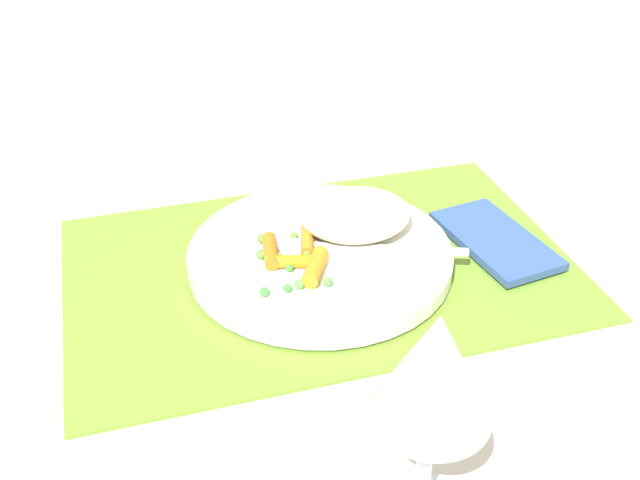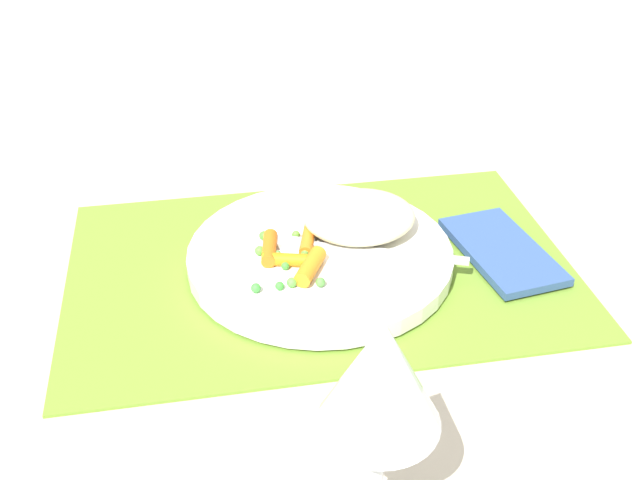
% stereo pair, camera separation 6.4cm
% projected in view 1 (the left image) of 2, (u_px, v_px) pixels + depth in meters
% --- Properties ---
extents(ground_plane, '(2.40, 2.40, 0.00)m').
position_uv_depth(ground_plane, '(320.00, 268.00, 0.73)').
color(ground_plane, beige).
extents(placemat, '(0.48, 0.31, 0.01)m').
position_uv_depth(placemat, '(320.00, 266.00, 0.73)').
color(placemat, olive).
rests_on(placemat, ground_plane).
extents(plate, '(0.25, 0.25, 0.02)m').
position_uv_depth(plate, '(320.00, 256.00, 0.72)').
color(plate, white).
rests_on(plate, placemat).
extents(rice_mound, '(0.11, 0.10, 0.03)m').
position_uv_depth(rice_mound, '(356.00, 214.00, 0.74)').
color(rice_mound, beige).
rests_on(rice_mound, plate).
extents(carrot_portion, '(0.06, 0.10, 0.02)m').
position_uv_depth(carrot_portion, '(297.00, 255.00, 0.70)').
color(carrot_portion, orange).
rests_on(carrot_portion, plate).
extents(pea_scatter, '(0.07, 0.09, 0.01)m').
position_uv_depth(pea_scatter, '(292.00, 265.00, 0.69)').
color(pea_scatter, '#539842').
rests_on(pea_scatter, plate).
extents(fork, '(0.18, 0.08, 0.01)m').
position_uv_depth(fork, '(345.00, 247.00, 0.72)').
color(fork, silver).
rests_on(fork, plate).
extents(wine_glass, '(0.07, 0.07, 0.17)m').
position_uv_depth(wine_glass, '(434.00, 377.00, 0.43)').
color(wine_glass, silver).
rests_on(wine_glass, ground_plane).
extents(napkin, '(0.09, 0.14, 0.01)m').
position_uv_depth(napkin, '(495.00, 240.00, 0.75)').
color(napkin, '#33518C').
rests_on(napkin, placemat).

